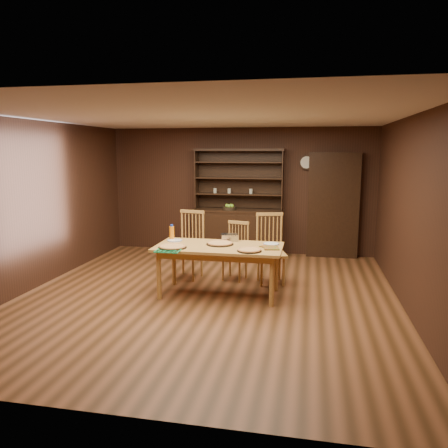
% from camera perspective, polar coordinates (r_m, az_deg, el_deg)
% --- Properties ---
extents(floor, '(6.00, 6.00, 0.00)m').
position_cam_1_polar(floor, '(6.54, -2.19, -9.46)').
color(floor, brown).
rests_on(floor, ground).
extents(room_shell, '(6.00, 6.00, 6.00)m').
position_cam_1_polar(room_shell, '(6.21, -2.28, 4.44)').
color(room_shell, silver).
rests_on(room_shell, floor).
extents(china_hutch, '(1.84, 0.52, 2.17)m').
position_cam_1_polar(china_hutch, '(9.02, 1.85, -0.25)').
color(china_hutch, black).
rests_on(china_hutch, floor).
extents(doorway, '(1.00, 0.18, 2.10)m').
position_cam_1_polar(doorway, '(8.99, 14.07, 2.37)').
color(doorway, black).
rests_on(doorway, floor).
extents(wall_clock, '(0.30, 0.05, 0.30)m').
position_cam_1_polar(wall_clock, '(8.97, 10.73, 7.92)').
color(wall_clock, black).
rests_on(wall_clock, room_shell).
extents(dining_table, '(1.85, 0.93, 0.75)m').
position_cam_1_polar(dining_table, '(6.44, -0.65, -3.57)').
color(dining_table, '#C58944').
rests_on(dining_table, floor).
extents(chair_left, '(0.54, 0.52, 1.13)m').
position_cam_1_polar(chair_left, '(7.41, -4.46, -2.35)').
color(chair_left, '#C79144').
rests_on(chair_left, floor).
extents(chair_center, '(0.47, 0.46, 0.97)m').
position_cam_1_polar(chair_center, '(7.32, 1.62, -3.24)').
color(chair_center, '#C79144').
rests_on(chair_center, floor).
extents(chair_right, '(0.57, 0.55, 1.13)m').
position_cam_1_polar(chair_right, '(7.15, 6.05, -2.84)').
color(chair_right, '#C79144').
rests_on(chair_right, floor).
extents(pizza_left, '(0.41, 0.41, 0.04)m').
position_cam_1_polar(pizza_left, '(6.33, -6.75, -2.95)').
color(pizza_left, black).
rests_on(pizza_left, dining_table).
extents(pizza_right, '(0.34, 0.34, 0.04)m').
position_cam_1_polar(pizza_right, '(6.08, 3.34, -3.42)').
color(pizza_right, black).
rests_on(pizza_right, dining_table).
extents(pizza_center, '(0.41, 0.41, 0.04)m').
position_cam_1_polar(pizza_center, '(6.50, -0.53, -2.54)').
color(pizza_center, black).
rests_on(pizza_center, dining_table).
extents(cooling_rack, '(0.37, 0.37, 0.02)m').
position_cam_1_polar(cooling_rack, '(6.17, -7.22, -3.38)').
color(cooling_rack, '#0CA55A').
rests_on(cooling_rack, dining_table).
extents(plate_left, '(0.24, 0.24, 0.02)m').
position_cam_1_polar(plate_left, '(6.80, -6.45, -2.14)').
color(plate_left, white).
rests_on(plate_left, dining_table).
extents(plate_right, '(0.24, 0.24, 0.02)m').
position_cam_1_polar(plate_right, '(6.55, 6.17, -2.59)').
color(plate_right, white).
rests_on(plate_right, dining_table).
extents(foil_dish, '(0.30, 0.25, 0.10)m').
position_cam_1_polar(foil_dish, '(6.78, 0.71, -1.75)').
color(foil_dish, silver).
rests_on(foil_dish, dining_table).
extents(juice_bottle, '(0.08, 0.08, 0.24)m').
position_cam_1_polar(juice_bottle, '(6.90, -6.83, -1.12)').
color(juice_bottle, orange).
rests_on(juice_bottle, dining_table).
extents(pot_holder_a, '(0.25, 0.25, 0.02)m').
position_cam_1_polar(pot_holder_a, '(6.26, 6.21, -3.17)').
color(pot_holder_a, '#A82313').
rests_on(pot_holder_a, dining_table).
extents(pot_holder_b, '(0.27, 0.27, 0.01)m').
position_cam_1_polar(pot_holder_b, '(6.37, 5.83, -2.93)').
color(pot_holder_b, '#A82313').
rests_on(pot_holder_b, dining_table).
extents(fruit_bowl, '(0.28, 0.28, 0.12)m').
position_cam_1_polar(fruit_bowl, '(8.92, 0.71, 2.17)').
color(fruit_bowl, black).
rests_on(fruit_bowl, china_hutch).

